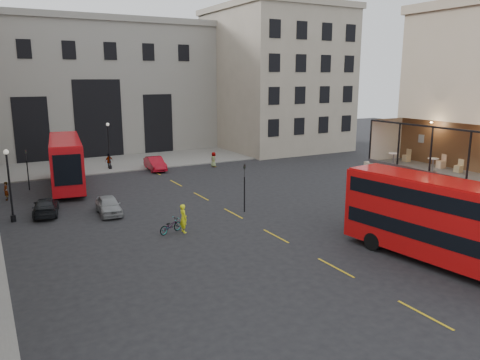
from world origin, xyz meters
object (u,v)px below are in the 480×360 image
car_a (109,205)px  cafe_table_far (394,157)px  car_c (46,207)px  pedestrian_d (214,160)px  bicycle (171,226)px  cafe_chair_b (459,168)px  street_lamp_b (109,149)px  pedestrian_e (6,191)px  traffic_light_far (27,164)px  cafe_chair_c (441,164)px  pedestrian_b (56,160)px  street_lamp_a (10,190)px  cafe_table_mid (433,163)px  traffic_light_near (244,182)px  car_b (155,164)px  cyclist (183,218)px  pedestrian_c (109,161)px  cafe_chair_d (407,158)px  bus_far (66,160)px  bus_near (447,219)px

car_a → cafe_table_far: bearing=-36.5°
car_c → pedestrian_d: bearing=-140.3°
bicycle → cafe_chair_b: (14.90, -10.55, 4.35)m
street_lamp_b → pedestrian_e: bearing=-140.8°
traffic_light_far → cafe_table_far: (20.37, -24.82, 2.71)m
car_a → cafe_chair_c: 23.98m
pedestrian_b → car_c: bearing=-125.6°
street_lamp_a → cafe_table_mid: bearing=-37.4°
cafe_table_mid → cafe_chair_c: (1.37, 0.45, -0.28)m
traffic_light_near → bicycle: traffic_light_near is taller
cafe_chair_c → car_c: bearing=140.9°
car_b → bicycle: 22.20m
car_b → cafe_chair_b: 33.26m
car_a → cafe_chair_c: size_ratio=4.53×
cyclist → cafe_chair_c: cafe_chair_c is taller
street_lamp_a → bicycle: 12.26m
pedestrian_d → cafe_table_far: size_ratio=2.17×
traffic_light_near → street_lamp_a: size_ratio=0.71×
cafe_table_far → cafe_chair_c: 2.95m
traffic_light_far → cafe_table_far: size_ratio=4.71×
cafe_chair_b → cyclist: bearing=144.1°
pedestrian_c → bicycle: bearing=71.2°
traffic_light_near → car_b: bearing=91.8°
traffic_light_near → pedestrian_c: bearing=102.3°
car_c → cafe_chair_d: size_ratio=5.12×
cafe_table_mid → bicycle: bearing=145.1°
street_lamp_b → pedestrian_c: street_lamp_b is taller
car_a → cyclist: 7.65m
pedestrian_b → cafe_chair_c: (18.38, -37.60, 3.95)m
bus_far → pedestrian_c: bus_far is taller
bus_near → pedestrian_c: bus_near is taller
pedestrian_b → cyclist: bearing=-107.4°
bicycle → cafe_chair_b: cafe_chair_b is taller
pedestrian_b → car_a: bearing=-113.6°
street_lamp_b → pedestrian_e: street_lamp_b is taller
cafe_table_far → cafe_chair_d: size_ratio=0.94×
car_c → cafe_chair_b: size_ratio=5.47×
traffic_light_near → bicycle: (-6.85, -1.94, -1.93)m
car_a → cafe_table_mid: bearing=-40.8°
traffic_light_near → car_b: 19.45m
street_lamp_a → pedestrian_d: 25.05m
street_lamp_b → cafe_chair_c: bearing=-68.1°
car_a → cafe_chair_d: (17.61, -12.89, 4.17)m
bus_far → cyclist: 18.29m
traffic_light_near → traffic_light_far: size_ratio=1.00×
pedestrian_d → cafe_chair_b: size_ratio=2.19×
bus_far → cyclist: bearing=-75.3°
street_lamp_b → cafe_chair_d: 33.14m
car_c → car_b: bearing=-125.8°
car_a → traffic_light_near: bearing=-22.2°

